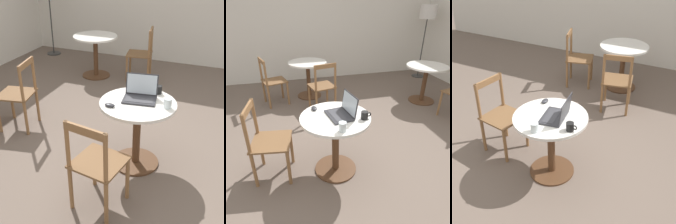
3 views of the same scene
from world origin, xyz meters
The scene contains 10 objects.
ground_plane centered at (0.00, 0.00, 0.00)m, with size 16.00×16.00×0.00m, color #66564C.
cafe_table_near centered at (-0.13, -0.15, 0.51)m, with size 0.74×0.74×0.71m.
cafe_table_far centered at (-0.10, 2.11, 0.51)m, with size 0.74×0.74×0.71m.
chair_near_left centered at (-0.85, -0.03, 0.44)m, with size 0.46×0.46×0.87m.
chair_far_front centered at (0.04, 1.40, 0.44)m, with size 0.48×0.48×0.87m.
chair_far_left centered at (-0.80, 1.91, 0.44)m, with size 0.50×0.50×0.87m.
laptop centered at (-0.06, -0.14, 0.75)m, with size 0.29×0.35×0.23m.
mouse centered at (-0.32, 0.07, 0.72)m, with size 0.06×0.10×0.03m.
mug centered at (0.14, -0.27, 0.75)m, with size 0.11×0.07×0.08m.
drinking_glass centered at (-0.14, -0.43, 0.75)m, with size 0.07×0.07×0.09m.
Camera 3 is at (1.14, -2.36, 2.35)m, focal length 50.00 mm.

